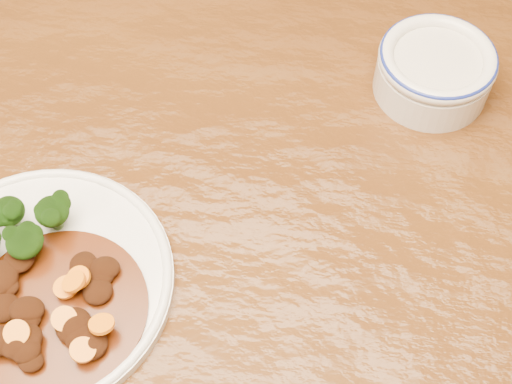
{
  "coord_description": "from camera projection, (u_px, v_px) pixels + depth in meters",
  "views": [
    {
      "loc": [
        0.14,
        -0.28,
        1.32
      ],
      "look_at": [
        0.13,
        0.07,
        0.77
      ],
      "focal_mm": 50.0,
      "sensor_mm": 36.0,
      "label": 1
    }
  ],
  "objects": [
    {
      "name": "dining_table",
      "position": [
        123.0,
        305.0,
        0.7
      ],
      "size": [
        1.57,
        1.02,
        0.75
      ],
      "rotation": [
        0.0,
        0.0,
        -0.08
      ],
      "color": "#502B0E",
      "rests_on": "ground"
    },
    {
      "name": "dinner_plate",
      "position": [
        37.0,
        283.0,
        0.62
      ],
      "size": [
        0.24,
        0.24,
        0.01
      ],
      "rotation": [
        0.0,
        0.0,
        -0.35
      ],
      "color": "silver",
      "rests_on": "dining_table"
    },
    {
      "name": "mince_stew",
      "position": [
        50.0,
        309.0,
        0.59
      ],
      "size": [
        0.15,
        0.15,
        0.03
      ],
      "color": "#4D1B08",
      "rests_on": "dinner_plate"
    },
    {
      "name": "dip_bowl",
      "position": [
        435.0,
        69.0,
        0.72
      ],
      "size": [
        0.12,
        0.12,
        0.05
      ],
      "rotation": [
        0.0,
        0.0,
        -0.15
      ],
      "color": "silver",
      "rests_on": "dining_table"
    }
  ]
}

